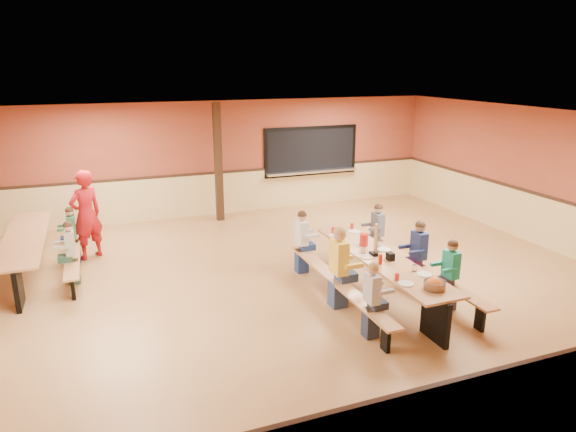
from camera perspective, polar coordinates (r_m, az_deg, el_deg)
name	(u,v)px	position (r m, az deg, el deg)	size (l,w,h in m)	color
ground	(288,283)	(9.59, 0.00, -7.42)	(12.00, 12.00, 0.00)	#99673A
room_envelope	(288,248)	(9.33, 0.00, -3.55)	(12.04, 10.04, 3.02)	brown
kitchen_pass_through	(311,153)	(14.54, 2.58, 6.99)	(2.78, 0.28, 1.38)	black
structural_post	(218,163)	(13.14, -7.75, 5.88)	(0.18, 0.18, 3.00)	black
cafeteria_table_main	(381,269)	(8.97, 10.26, -5.81)	(1.91, 3.70, 0.74)	#B27647
cafeteria_table_second	(26,247)	(11.05, -27.09, -3.10)	(1.91, 3.70, 0.74)	#B27647
seated_child_white_left	(372,301)	(7.67, 9.27, -9.28)	(0.34, 0.28, 1.16)	#B9B9BF
seated_adult_yellow	(339,268)	(8.50, 5.66, -5.76)	(0.45, 0.36, 1.37)	yellow
seated_child_grey_left	(302,242)	(9.87, 1.54, -2.93)	(0.37, 0.30, 1.21)	silver
seated_child_teal_right	(450,275)	(8.80, 17.55, -6.31)	(0.36, 0.29, 1.19)	#1C9C7D
seated_child_navy_right	(418,255)	(9.44, 14.26, -4.25)	(0.39, 0.32, 1.25)	navy
seated_child_char_right	(377,233)	(10.56, 9.90, -1.90)	(0.36, 0.30, 1.20)	#565962
seated_child_green_sec	(72,235)	(11.22, -22.83, -2.00)	(0.34, 0.28, 1.15)	#31704B
seated_child_tan_sec	(71,253)	(10.16, -22.95, -3.82)	(0.35, 0.29, 1.17)	#A3A183
standing_woman	(86,215)	(11.28, -21.52, 0.13)	(0.68, 0.45, 1.86)	#AD1318
punch_pitcher	(364,240)	(9.36, 8.43, -2.63)	(0.16, 0.16, 0.22)	red
chip_bowl	(435,284)	(7.83, 15.98, -7.30)	(0.32, 0.32, 0.15)	orange
napkin_dispenser	(390,256)	(8.77, 11.31, -4.43)	(0.10, 0.14, 0.13)	black
condiment_mustard	(380,258)	(8.61, 10.16, -4.62)	(0.06, 0.06, 0.17)	yellow
condiment_ketchup	(381,259)	(8.56, 10.25, -4.74)	(0.06, 0.06, 0.17)	#B2140F
table_paddle	(375,248)	(8.92, 9.70, -3.49)	(0.16, 0.16, 0.56)	black
place_settings	(381,254)	(8.87, 10.34, -4.20)	(0.65, 3.30, 0.11)	beige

